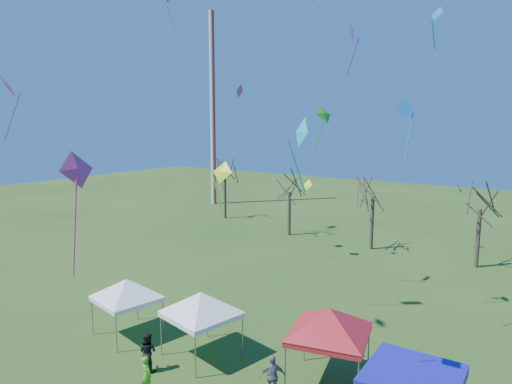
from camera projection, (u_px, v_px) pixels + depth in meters
radio_mast at (213, 110)px, 59.92m from camera, size 0.70×0.70×25.00m
tree_0 at (225, 162)px, 51.44m from camera, size 3.83×3.83×8.44m
tree_1 at (290, 176)px, 43.68m from camera, size 3.42×3.42×7.54m
tree_2 at (374, 177)px, 38.69m from camera, size 3.71×3.71×8.18m
tree_3 at (482, 188)px, 33.76m from camera, size 3.59×3.59×7.91m
tent_white_west at (126, 283)px, 23.20m from camera, size 3.85×3.85×3.46m
tent_white_mid at (201, 297)px, 21.08m from camera, size 4.02×4.02×3.62m
tent_red at (330, 313)px, 18.75m from camera, size 4.27×4.27×3.86m
tent_blue at (413, 377)px, 15.62m from camera, size 3.19×3.19×2.44m
person_grey at (273, 376)px, 18.17m from camera, size 1.08×0.96×1.75m
person_dark at (148, 352)px, 20.12m from camera, size 0.94×0.78×1.75m
person_green at (146, 374)px, 18.47m from camera, size 0.63×0.47×1.57m
kite_14 at (9, 86)px, 23.52m from camera, size 1.48×1.17×3.38m
kite_24 at (353, 33)px, 23.29m from camera, size 0.79×0.98×2.66m
kite_2 at (239, 91)px, 43.31m from camera, size 0.73×1.40×3.39m
kite_22 at (460, 191)px, 33.52m from camera, size 0.74×0.72×2.31m
kite_17 at (405, 109)px, 21.62m from camera, size 0.99×0.57×2.99m
kite_5 at (77, 171)px, 13.79m from camera, size 0.54×1.21×3.91m
kite_27 at (300, 134)px, 13.53m from camera, size 0.90×0.83×2.32m
kite_1 at (222, 173)px, 18.68m from camera, size 0.98×0.51×2.22m
kite_18 at (436, 15)px, 19.50m from camera, size 0.81×0.72×1.83m
kite_13 at (307, 185)px, 36.07m from camera, size 1.01×0.75×2.42m
kite_11 at (324, 114)px, 28.34m from camera, size 1.18×1.53×2.92m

